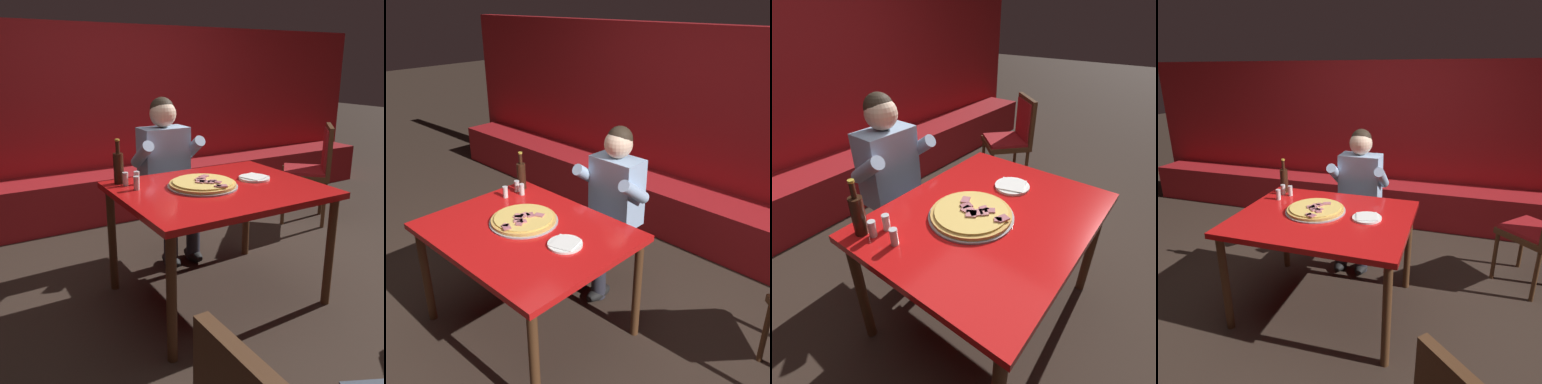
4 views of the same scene
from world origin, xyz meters
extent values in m
plane|color=#33261E|center=(0.00, 0.00, 0.00)|extent=(24.00, 24.00, 0.00)
cube|color=#A3191E|center=(0.00, 2.18, 0.95)|extent=(6.80, 0.16, 1.90)
cube|color=#A3191E|center=(0.00, 1.86, 0.23)|extent=(6.46, 0.48, 0.46)
cylinder|color=#4C2D19|center=(-0.57, -0.44, 0.37)|extent=(0.06, 0.06, 0.73)
cylinder|color=#4C2D19|center=(0.57, -0.44, 0.37)|extent=(0.06, 0.06, 0.73)
cylinder|color=#4C2D19|center=(-0.57, 0.44, 0.37)|extent=(0.06, 0.06, 0.73)
cylinder|color=#4C2D19|center=(0.57, 0.44, 0.37)|extent=(0.06, 0.06, 0.73)
cube|color=red|center=(0.00, 0.00, 0.75)|extent=(1.26, 1.00, 0.04)
cylinder|color=#9E9EA3|center=(-0.08, 0.05, 0.78)|extent=(0.45, 0.45, 0.01)
cylinder|color=gold|center=(-0.08, 0.05, 0.79)|extent=(0.42, 0.42, 0.02)
cylinder|color=#E5BC5B|center=(-0.08, 0.05, 0.81)|extent=(0.38, 0.38, 0.01)
cube|color=#A85B66|center=(-0.07, 0.10, 0.82)|extent=(0.07, 0.07, 0.01)
cube|color=#B76670|center=(-0.07, -0.10, 0.82)|extent=(0.05, 0.05, 0.01)
cube|color=#C6757A|center=(-0.06, -0.01, 0.82)|extent=(0.07, 0.07, 0.01)
cube|color=#C6757A|center=(-0.09, 0.02, 0.82)|extent=(0.08, 0.08, 0.01)
cube|color=#A85B66|center=(-0.05, -0.11, 0.82)|extent=(0.08, 0.07, 0.01)
cube|color=#C6757A|center=(-0.11, 0.03, 0.82)|extent=(0.08, 0.08, 0.01)
cube|color=#A85B66|center=(-0.03, -0.02, 0.82)|extent=(0.06, 0.07, 0.01)
cube|color=#B76670|center=(-0.03, 0.01, 0.82)|extent=(0.06, 0.06, 0.01)
cube|color=#C6757A|center=(-0.09, 0.07, 0.82)|extent=(0.06, 0.05, 0.01)
cube|color=#B76670|center=(-0.03, 0.14, 0.82)|extent=(0.07, 0.06, 0.01)
cylinder|color=white|center=(0.31, 0.04, 0.78)|extent=(0.21, 0.21, 0.01)
cube|color=white|center=(0.31, 0.04, 0.79)|extent=(0.19, 0.19, 0.01)
cylinder|color=black|center=(-0.52, 0.39, 0.87)|extent=(0.07, 0.07, 0.20)
cylinder|color=black|center=(-0.52, 0.39, 1.01)|extent=(0.03, 0.03, 0.08)
cylinder|color=#B29933|center=(-0.52, 0.39, 1.06)|extent=(0.03, 0.03, 0.01)
cylinder|color=silver|center=(-0.50, 0.33, 0.81)|extent=(0.04, 0.04, 0.07)
cylinder|color=#516B33|center=(-0.50, 0.33, 0.80)|extent=(0.03, 0.03, 0.04)
cylinder|color=silver|center=(-0.50, 0.33, 0.85)|extent=(0.04, 0.04, 0.01)
cylinder|color=silver|center=(-0.42, 0.32, 0.81)|extent=(0.04, 0.04, 0.07)
cylinder|color=silver|center=(-0.42, 0.32, 0.80)|extent=(0.03, 0.03, 0.04)
cylinder|color=silver|center=(-0.42, 0.32, 0.85)|extent=(0.04, 0.04, 0.01)
cylinder|color=silver|center=(-0.47, 0.20, 0.81)|extent=(0.04, 0.04, 0.07)
cylinder|color=#B23323|center=(-0.47, 0.20, 0.80)|extent=(0.03, 0.03, 0.04)
cylinder|color=silver|center=(-0.47, 0.20, 0.85)|extent=(0.04, 0.04, 0.01)
ellipsoid|color=black|center=(-0.06, 0.56, 0.04)|extent=(0.11, 0.24, 0.09)
ellipsoid|color=black|center=(0.14, 0.56, 0.04)|extent=(0.11, 0.24, 0.09)
cylinder|color=#282833|center=(-0.06, 0.56, 0.23)|extent=(0.11, 0.11, 0.43)
cylinder|color=#282833|center=(0.14, 0.56, 0.23)|extent=(0.11, 0.11, 0.43)
cube|color=#282833|center=(0.04, 0.66, 0.51)|extent=(0.34, 0.40, 0.12)
cube|color=#9EBCE0|center=(0.04, 0.86, 0.78)|extent=(0.38, 0.22, 0.52)
cylinder|color=#9EBCE0|center=(-0.18, 0.78, 0.86)|extent=(0.09, 0.30, 0.25)
cylinder|color=#9EBCE0|center=(0.26, 0.78, 0.86)|extent=(0.09, 0.30, 0.25)
sphere|color=beige|center=(0.04, 0.86, 1.15)|extent=(0.21, 0.21, 0.21)
sphere|color=#2D2319|center=(0.04, 0.87, 1.18)|extent=(0.19, 0.19, 0.19)
cylinder|color=#4C2D19|center=(1.29, 0.80, 0.22)|extent=(0.04, 0.04, 0.45)
camera|label=1|loc=(-1.45, -2.17, 1.54)|focal=40.00mm
camera|label=2|loc=(1.87, -1.47, 2.11)|focal=40.00mm
camera|label=3|loc=(-1.11, -0.70, 1.69)|focal=28.00mm
camera|label=4|loc=(0.87, -2.12, 1.75)|focal=32.00mm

